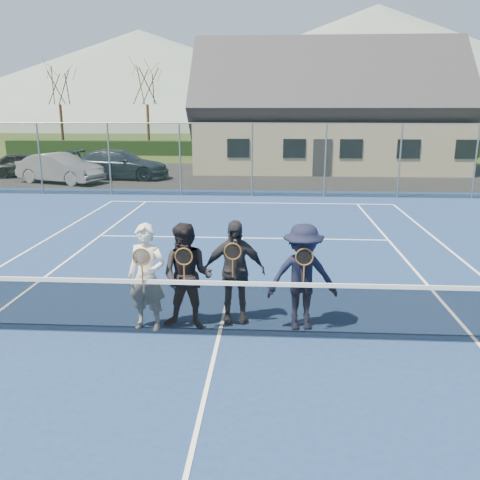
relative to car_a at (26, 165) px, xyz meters
The scene contains 21 objects.
ground 12.37m from the car_a, ahead, with size 220.00×220.00×0.00m, color #2F4117.
court_surface 22.56m from the car_a, 56.95° to the right, with size 30.00×30.00×0.02m, color navy.
tarmac_carpark 8.40m from the car_a, ahead, with size 40.00×12.00×0.01m, color black.
hedge_row 17.97m from the car_a, 46.79° to the left, with size 40.00×1.20×1.10m, color black.
hill_west 77.60m from the car_a, 99.47° to the left, with size 110.00×110.00×18.00m, color slate.
hill_centre 83.31m from the car_a, 67.00° to the left, with size 120.00×120.00×22.00m, color slate.
car_a is the anchor object (origin of this frame).
car_b 3.44m from the car_a, 37.38° to the right, with size 1.53×4.38×1.44m, color gray.
car_c 5.20m from the car_a, ahead, with size 2.10×5.17×1.50m, color #192432.
court_markings 22.56m from the car_a, 56.95° to the right, with size 11.03×23.83×0.01m.
tennis_net 22.56m from the car_a, 56.95° to the right, with size 11.68×0.08×1.10m.
perimeter_fence 13.47m from the car_a, 23.72° to the right, with size 30.07×0.07×3.02m.
clubhouse 17.40m from the car_a, 17.35° to the left, with size 15.60×8.20×7.70m.
tree_a 15.45m from the car_a, 104.70° to the left, with size 3.20×3.20×7.77m.
tree_b 15.36m from the car_a, 76.82° to the left, with size 3.20×3.20×7.77m.
tree_c 20.73m from the car_a, 44.58° to the left, with size 3.20×3.20×7.77m.
tree_d 28.56m from the car_a, 30.11° to the left, with size 3.20×3.20×7.77m.
player_a 21.72m from the car_a, 59.29° to the right, with size 0.73×0.56×1.80m.
player_b 22.00m from the car_a, 57.71° to the right, with size 0.96×0.79×1.80m.
player_c 22.13m from the car_a, 55.60° to the right, with size 1.09×0.55×1.80m.
player_d 23.00m from the car_a, 53.57° to the right, with size 1.23×0.79×1.80m.
Camera 1 is at (0.82, -7.57, 3.63)m, focal length 38.00 mm.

